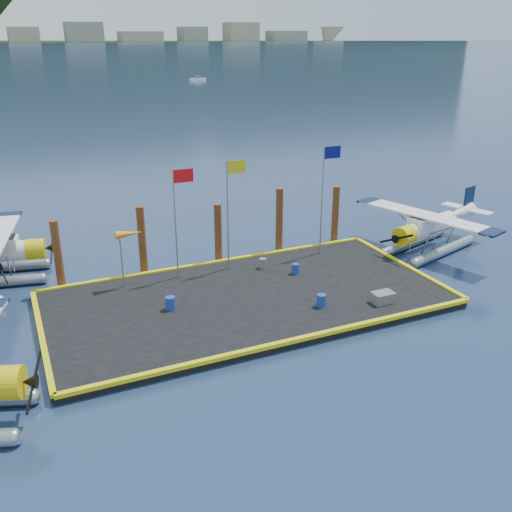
{
  "coord_description": "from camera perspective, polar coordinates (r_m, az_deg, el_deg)",
  "views": [
    {
      "loc": [
        -10.44,
        -24.3,
        12.99
      ],
      "look_at": [
        1.4,
        2.0,
        1.67
      ],
      "focal_mm": 40.0,
      "sensor_mm": 36.0,
      "label": 1
    }
  ],
  "objects": [
    {
      "name": "flagpole_blue",
      "position": [
        33.94,
        6.97,
        7.11
      ],
      "size": [
        1.14,
        0.08,
        6.5
      ],
      "color": "gray",
      "rests_on": "dock"
    },
    {
      "name": "flagpole_yellow",
      "position": [
        31.39,
        -2.53,
        5.75
      ],
      "size": [
        1.14,
        0.08,
        6.2
      ],
      "color": "gray",
      "rests_on": "dock"
    },
    {
      "name": "seaplane_d",
      "position": [
        37.28,
        16.72,
        2.54
      ],
      "size": [
        8.95,
        9.59,
        3.43
      ],
      "rotation": [
        0.0,
        0.0,
        1.87
      ],
      "color": "gray",
      "rests_on": "ground"
    },
    {
      "name": "piling_1",
      "position": [
        32.28,
        -11.3,
        1.29
      ],
      "size": [
        0.44,
        0.44,
        4.2
      ],
      "primitive_type": "cylinder",
      "color": "#4C2A15",
      "rests_on": "ground"
    },
    {
      "name": "drum_1",
      "position": [
        28.26,
        6.55,
        -4.45
      ],
      "size": [
        0.45,
        0.45,
        0.64
      ],
      "primitive_type": "cylinder",
      "color": "navy",
      "rests_on": "dock"
    },
    {
      "name": "piling_2",
      "position": [
        33.54,
        -3.8,
        2.08
      ],
      "size": [
        0.44,
        0.44,
        3.8
      ],
      "primitive_type": "cylinder",
      "color": "#4C2A15",
      "rests_on": "ground"
    },
    {
      "name": "piling_3",
      "position": [
        34.97,
        2.34,
        3.36
      ],
      "size": [
        0.44,
        0.44,
        4.3
      ],
      "primitive_type": "cylinder",
      "color": "#4C2A15",
      "rests_on": "ground"
    },
    {
      "name": "drum_5",
      "position": [
        32.6,
        0.67,
        -0.73
      ],
      "size": [
        0.41,
        0.41,
        0.58
      ],
      "primitive_type": "cylinder",
      "color": "#5C5D61",
      "rests_on": "dock"
    },
    {
      "name": "far_backdrop",
      "position": [
        1779.52,
        -17.27,
        20.43
      ],
      "size": [
        3050.0,
        2050.0,
        810.0
      ],
      "color": "black",
      "rests_on": "ground"
    },
    {
      "name": "piling_4",
      "position": [
        36.9,
        7.92,
        3.9
      ],
      "size": [
        0.44,
        0.44,
        4.0
      ],
      "primitive_type": "cylinder",
      "color": "#4C2A15",
      "rests_on": "ground"
    },
    {
      "name": "windsock",
      "position": [
        30.24,
        -12.62,
        2.06
      ],
      "size": [
        1.4,
        0.44,
        3.12
      ],
      "color": "gray",
      "rests_on": "dock"
    },
    {
      "name": "crate",
      "position": [
        29.2,
        12.56,
        -4.06
      ],
      "size": [
        1.09,
        0.73,
        0.55
      ],
      "primitive_type": "cube",
      "color": "#5C5D61",
      "rests_on": "dock"
    },
    {
      "name": "flagpole_red",
      "position": [
        30.49,
        -7.78,
        4.86
      ],
      "size": [
        1.14,
        0.08,
        6.0
      ],
      "color": "gray",
      "rests_on": "dock"
    },
    {
      "name": "drum_4",
      "position": [
        31.94,
        3.98,
        -1.27
      ],
      "size": [
        0.41,
        0.41,
        0.58
      ],
      "primitive_type": "cylinder",
      "color": "navy",
      "rests_on": "dock"
    },
    {
      "name": "drum_0",
      "position": [
        28.09,
        -8.55,
        -4.7
      ],
      "size": [
        0.47,
        0.47,
        0.67
      ],
      "primitive_type": "cylinder",
      "color": "navy",
      "rests_on": "dock"
    },
    {
      "name": "dock_bumpers",
      "position": [
        29.25,
        -0.9,
        -3.87
      ],
      "size": [
        20.25,
        10.25,
        0.18
      ],
      "primitive_type": null,
      "color": "yellow",
      "rests_on": "dock"
    },
    {
      "name": "ground",
      "position": [
        29.47,
        -0.9,
        -4.73
      ],
      "size": [
        4000.0,
        4000.0,
        0.0
      ],
      "primitive_type": "plane",
      "color": "#192B4D",
      "rests_on": "ground"
    },
    {
      "name": "dock",
      "position": [
        29.38,
        -0.9,
        -4.38
      ],
      "size": [
        20.0,
        10.0,
        0.4
      ],
      "primitive_type": "cube",
      "color": "black",
      "rests_on": "ground"
    },
    {
      "name": "piling_0",
      "position": [
        31.73,
        -19.19,
        -0.08
      ],
      "size": [
        0.44,
        0.44,
        4.0
      ],
      "primitive_type": "cylinder",
      "color": "#4C2A15",
      "rests_on": "ground"
    }
  ]
}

